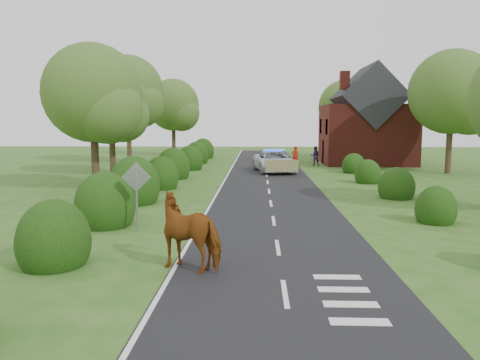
{
  "coord_description": "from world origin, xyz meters",
  "views": [
    {
      "loc": [
        -0.64,
        -14.46,
        3.98
      ],
      "look_at": [
        -1.47,
        6.92,
        1.3
      ],
      "focal_mm": 35.0,
      "sensor_mm": 36.0,
      "label": 1
    }
  ],
  "objects_px": {
    "cow": "(192,236)",
    "pedestrian_red": "(295,156)",
    "pedestrian_purple": "(315,156)",
    "road_sign": "(136,187)",
    "police_van": "(274,161)"
  },
  "relations": [
    {
      "from": "cow",
      "to": "pedestrian_red",
      "type": "relative_size",
      "value": 1.37
    },
    {
      "from": "pedestrian_red",
      "to": "pedestrian_purple",
      "type": "bearing_deg",
      "value": 169.55
    },
    {
      "from": "road_sign",
      "to": "police_van",
      "type": "bearing_deg",
      "value": 74.69
    },
    {
      "from": "pedestrian_red",
      "to": "pedestrian_purple",
      "type": "relative_size",
      "value": 1.01
    },
    {
      "from": "police_van",
      "to": "pedestrian_purple",
      "type": "bearing_deg",
      "value": 46.31
    },
    {
      "from": "road_sign",
      "to": "pedestrian_red",
      "type": "height_order",
      "value": "road_sign"
    },
    {
      "from": "cow",
      "to": "road_sign",
      "type": "bearing_deg",
      "value": -124.8
    },
    {
      "from": "police_van",
      "to": "pedestrian_red",
      "type": "bearing_deg",
      "value": 59.93
    },
    {
      "from": "road_sign",
      "to": "pedestrian_purple",
      "type": "bearing_deg",
      "value": 70.01
    },
    {
      "from": "cow",
      "to": "police_van",
      "type": "distance_m",
      "value": 24.82
    },
    {
      "from": "road_sign",
      "to": "police_van",
      "type": "distance_m",
      "value": 21.4
    },
    {
      "from": "police_van",
      "to": "pedestrian_purple",
      "type": "distance_m",
      "value": 6.84
    },
    {
      "from": "cow",
      "to": "pedestrian_purple",
      "type": "relative_size",
      "value": 1.39
    },
    {
      "from": "cow",
      "to": "pedestrian_purple",
      "type": "bearing_deg",
      "value": -170.48
    },
    {
      "from": "pedestrian_red",
      "to": "police_van",
      "type": "bearing_deg",
      "value": 50.48
    }
  ]
}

